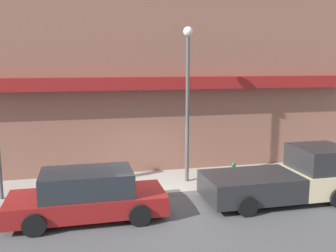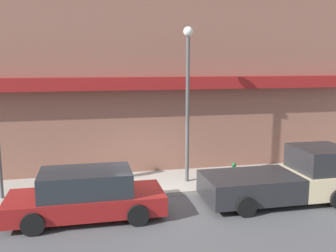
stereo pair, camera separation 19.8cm
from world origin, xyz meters
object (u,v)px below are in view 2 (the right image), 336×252
at_px(pickup_truck, 289,178).
at_px(fire_hydrant, 234,172).
at_px(parked_car, 86,195).
at_px(street_lamp, 188,88).

distance_m(pickup_truck, fire_hydrant, 2.33).
distance_m(parked_car, street_lamp, 5.43).
bearing_deg(fire_hydrant, parked_car, -160.30).
relative_size(pickup_truck, street_lamp, 0.89).
bearing_deg(parked_car, fire_hydrant, 19.38).
xyz_separation_m(pickup_truck, fire_hydrant, (-1.16, 2.00, -0.28)).
height_order(pickup_truck, fire_hydrant, pickup_truck).
height_order(pickup_truck, street_lamp, street_lamp).
relative_size(pickup_truck, parked_car, 1.11).
bearing_deg(pickup_truck, fire_hydrant, 120.46).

